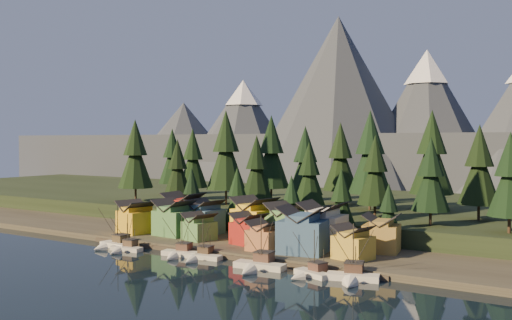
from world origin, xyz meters
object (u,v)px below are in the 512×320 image
Objects in this scene: house_back_0 at (184,211)px; house_front_1 at (174,217)px; boat_0 at (112,239)px; boat_1 at (124,244)px; boat_5 at (309,267)px; boat_3 at (199,252)px; house_front_0 at (136,216)px; boat_2 at (179,248)px; house_back_1 at (205,216)px; boat_6 at (352,269)px; boat_4 at (257,259)px.

house_front_1 is at bearing -71.51° from house_back_0.
boat_1 is (5.71, -1.69, -0.43)m from boat_0.
house_back_0 is at bearing 173.88° from boat_5.
boat_3 is 1.03× the size of house_front_0.
boat_5 is (55.01, -0.72, -0.31)m from boat_0.
boat_2 is 1.09× the size of house_front_1.
house_back_1 is at bearing 101.56° from boat_2.
boat_6 reaches higher than house_back_1.
boat_6 is (63.51, 0.47, -0.00)m from boat_0.
boat_4 is 50.48m from house_front_0.
boat_5 is 0.98× the size of house_front_0.
boat_3 is at bearing -8.10° from house_front_0.
boat_1 is 49.31m from boat_5.
boat_0 is 1.11× the size of house_back_0.
boat_5 is 61.87m from house_front_0.
house_front_0 is 1.07× the size of house_front_1.
house_back_0 is (-17.46, 22.91, 5.05)m from boat_2.
house_front_0 is 1.09× the size of house_back_1.
boat_4 is at bearing 5.47° from boat_0.
house_back_0 is (-2.44, 25.33, 5.17)m from boat_1.
boat_1 is at bearing -9.67° from boat_0.
house_back_1 is at bearing -11.85° from house_back_0.
boat_4 is (43.13, -1.01, -0.00)m from boat_0.
boat_5 is at bearing -8.77° from boat_3.
boat_0 is 0.94× the size of boat_4.
boat_0 is at bearing -107.97° from house_back_1.
boat_5 is (11.88, 0.29, -0.31)m from boat_4.
boat_2 is 1.00× the size of house_back_0.
boat_5 is 1.05× the size of house_front_1.
boat_6 is at bearing -11.34° from house_front_1.
boat_2 is 21.44m from house_front_1.
house_front_1 is at bearing 81.67° from boat_1.
boat_4 reaches higher than boat_0.
house_back_1 reaches higher than boat_5.
boat_0 reaches higher than house_front_0.
house_back_1 is at bearing 137.82° from boat_4.
boat_1 is 0.92× the size of boat_3.
house_front_0 is 11.75m from house_front_1.
boat_4 reaches higher than boat_2.
boat_6 is 1.14× the size of house_back_0.
boat_1 is 0.95× the size of house_front_0.
house_front_0 is (-60.08, 14.20, 4.06)m from boat_5.
house_front_0 is 18.99m from house_back_1.
house_front_1 reaches higher than boat_6.
house_back_0 reaches higher than boat_0.
boat_3 is at bearing 164.41° from boat_6.
boat_0 is 1.15× the size of boat_5.
boat_5 is (34.29, -1.45, -0.00)m from boat_2.
boat_0 reaches higher than boat_3.
house_back_0 is at bearing 143.53° from boat_6.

